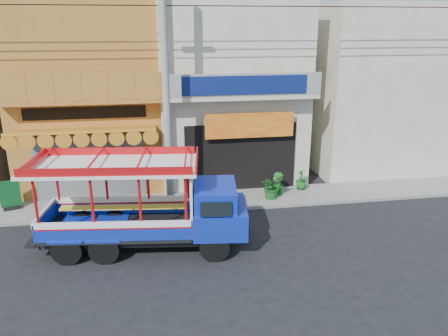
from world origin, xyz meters
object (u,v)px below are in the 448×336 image
object	(u,v)px
utility_pole	(170,76)
potted_plant_b	(278,184)
potted_plant_a	(272,186)
songthaew_truck	(158,205)
potted_plant_c	(302,179)
green_sign	(10,197)

from	to	relation	value
utility_pole	potted_plant_b	bearing A→B (deg)	11.51
potted_plant_a	potted_plant_b	world-z (taller)	potted_plant_a
utility_pole	potted_plant_b	size ratio (longest dim) A/B	31.63
songthaew_truck	potted_plant_b	world-z (taller)	songthaew_truck
potted_plant_a	utility_pole	bearing A→B (deg)	153.66
utility_pole	songthaew_truck	distance (m)	4.53
utility_pole	potted_plant_c	size ratio (longest dim) A/B	31.48
utility_pole	songthaew_truck	xyz separation A→B (m)	(-0.63, -2.70, -3.58)
utility_pole	potted_plant_c	xyz separation A→B (m)	(5.37, 1.22, -4.47)
utility_pole	potted_plant_c	distance (m)	7.09
potted_plant_b	potted_plant_c	bearing A→B (deg)	-104.12
green_sign	potted_plant_a	xyz separation A→B (m)	(9.91, -0.55, 0.03)
utility_pole	potted_plant_b	distance (m)	6.23
potted_plant_b	potted_plant_c	xyz separation A→B (m)	(1.12, 0.35, 0.00)
songthaew_truck	green_sign	xyz separation A→B (m)	(-5.40, 3.72, -0.87)
potted_plant_a	potted_plant_b	size ratio (longest dim) A/B	1.12
utility_pole	songthaew_truck	size ratio (longest dim) A/B	4.19
songthaew_truck	potted_plant_c	bearing A→B (deg)	33.16
songthaew_truck	potted_plant_b	distance (m)	6.11
songthaew_truck	green_sign	distance (m)	6.62
green_sign	potted_plant_c	distance (m)	11.41
green_sign	potted_plant_a	world-z (taller)	green_sign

